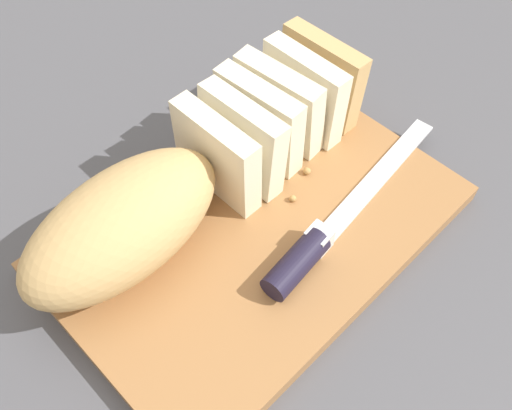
# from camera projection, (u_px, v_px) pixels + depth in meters

# --- Properties ---
(ground_plane) EXTENTS (3.00, 3.00, 0.00)m
(ground_plane) POSITION_uv_depth(u_px,v_px,m) (256.00, 235.00, 0.54)
(ground_plane) COLOR #4C4C51
(cutting_board) EXTENTS (0.37, 0.25, 0.02)m
(cutting_board) POSITION_uv_depth(u_px,v_px,m) (256.00, 230.00, 0.54)
(cutting_board) COLOR #9E6B3D
(cutting_board) RESTS_ON ground_plane
(bread_loaf) EXTENTS (0.37, 0.10, 0.09)m
(bread_loaf) POSITION_uv_depth(u_px,v_px,m) (187.00, 177.00, 0.51)
(bread_loaf) COLOR tan
(bread_loaf) RESTS_ON cutting_board
(bread_knife) EXTENTS (0.26, 0.05, 0.03)m
(bread_knife) POSITION_uv_depth(u_px,v_px,m) (315.00, 244.00, 0.50)
(bread_knife) COLOR silver
(bread_knife) RESTS_ON cutting_board
(crumb_near_knife) EXTENTS (0.01, 0.01, 0.01)m
(crumb_near_knife) POSITION_uv_depth(u_px,v_px,m) (293.00, 199.00, 0.54)
(crumb_near_knife) COLOR tan
(crumb_near_knife) RESTS_ON cutting_board
(crumb_near_loaf) EXTENTS (0.01, 0.01, 0.01)m
(crumb_near_loaf) POSITION_uv_depth(u_px,v_px,m) (307.00, 171.00, 0.56)
(crumb_near_loaf) COLOR tan
(crumb_near_loaf) RESTS_ON cutting_board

